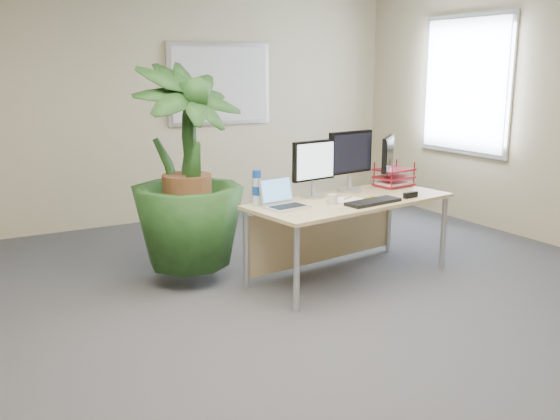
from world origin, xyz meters
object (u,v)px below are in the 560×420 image
floor_plant (187,194)px  laptop (282,200)px  desk (342,214)px  monitor_left (314,165)px  monitor_right (350,157)px

floor_plant → laptop: bearing=-42.3°
desk → laptop: laptop is taller
floor_plant → monitor_left: bearing=-19.0°
monitor_right → laptop: size_ratio=1.50×
floor_plant → monitor_left: 1.07m
desk → monitor_right: monitor_right is taller
monitor_right → laptop: bearing=-163.3°
monitor_left → monitor_right: 0.43m
desk → monitor_left: (-0.21, 0.13, 0.42)m
floor_plant → laptop: floor_plant is taller
desk → monitor_left: bearing=148.1°
monitor_left → laptop: 0.50m
floor_plant → monitor_left: floor_plant is taller
desk → monitor_right: (0.21, 0.19, 0.45)m
desk → laptop: bearing=-174.5°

